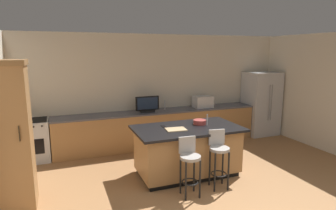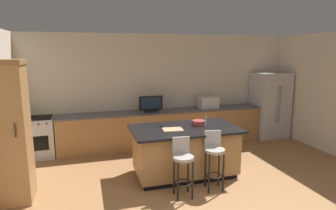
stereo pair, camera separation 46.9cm
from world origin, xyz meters
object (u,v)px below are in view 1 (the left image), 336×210
at_px(refrigerator, 261,103).
at_px(bar_stool_left, 189,161).
at_px(fruit_bowl, 200,122).
at_px(range_oven, 32,141).
at_px(cutting_board, 176,129).
at_px(microwave, 203,102).
at_px(kitchen_island, 187,150).
at_px(cabinet_tower, 8,134).
at_px(tv_monitor, 147,105).
at_px(bar_stool_right, 219,154).
at_px(cell_phone, 163,126).

bearing_deg(refrigerator, bar_stool_left, -143.70).
bearing_deg(bar_stool_left, fruit_bowl, 57.69).
relative_size(range_oven, cutting_board, 2.51).
relative_size(range_oven, microwave, 1.91).
bearing_deg(kitchen_island, bar_stool_left, -112.29).
xyz_separation_m(range_oven, cabinet_tower, (-0.12, -1.96, 0.71)).
bearing_deg(tv_monitor, refrigerator, -0.16).
bearing_deg(bar_stool_right, fruit_bowl, 95.53).
height_order(bar_stool_left, cutting_board, bar_stool_left).
relative_size(bar_stool_right, fruit_bowl, 4.03).
relative_size(kitchen_island, microwave, 4.21).
distance_m(microwave, cell_phone, 2.33).
xyz_separation_m(cabinet_tower, cutting_board, (2.69, 0.06, -0.22)).
distance_m(kitchen_island, range_oven, 3.37).
bearing_deg(kitchen_island, tv_monitor, 98.21).
distance_m(kitchen_island, tv_monitor, 1.88).
bearing_deg(cell_phone, tv_monitor, 87.36).
distance_m(microwave, bar_stool_left, 3.06).
xyz_separation_m(kitchen_island, cutting_board, (-0.27, -0.09, 0.47)).
distance_m(microwave, cutting_board, 2.46).
relative_size(range_oven, cell_phone, 6.11).
distance_m(range_oven, cell_phone, 2.95).
bearing_deg(kitchen_island, bar_stool_right, -67.58).
xyz_separation_m(tv_monitor, cutting_board, (-0.02, -1.85, -0.13)).
height_order(cabinet_tower, cell_phone, cabinet_tower).
bearing_deg(fruit_bowl, range_oven, 152.05).
xyz_separation_m(bar_stool_left, fruit_bowl, (0.64, 0.89, 0.40)).
height_order(microwave, fruit_bowl, microwave).
relative_size(cabinet_tower, bar_stool_left, 2.30).
xyz_separation_m(cabinet_tower, tv_monitor, (2.71, 1.91, -0.09)).
relative_size(cabinet_tower, cutting_board, 6.13).
bearing_deg(cabinet_tower, cell_phone, 7.98).
bearing_deg(range_oven, bar_stool_left, -45.49).
xyz_separation_m(bar_stool_left, cutting_board, (0.04, 0.68, 0.36)).
height_order(bar_stool_left, cell_phone, bar_stool_left).
relative_size(range_oven, cabinet_tower, 0.41).
distance_m(cell_phone, cutting_board, 0.33).
relative_size(microwave, fruit_bowl, 1.91).
bearing_deg(microwave, range_oven, -179.98).
xyz_separation_m(microwave, cutting_board, (-1.55, -1.90, -0.10)).
bearing_deg(kitchen_island, fruit_bowl, 22.21).
bearing_deg(kitchen_island, microwave, 54.82).
height_order(refrigerator, cabinet_tower, cabinet_tower).
xyz_separation_m(cabinet_tower, bar_stool_right, (3.24, -0.54, -0.55)).
distance_m(kitchen_island, fruit_bowl, 0.61).
bearing_deg(range_oven, cutting_board, -36.48).
height_order(refrigerator, bar_stool_left, refrigerator).
bearing_deg(tv_monitor, cabinet_tower, -144.81).
relative_size(tv_monitor, cutting_board, 1.58).
distance_m(microwave, bar_stool_right, 2.73).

